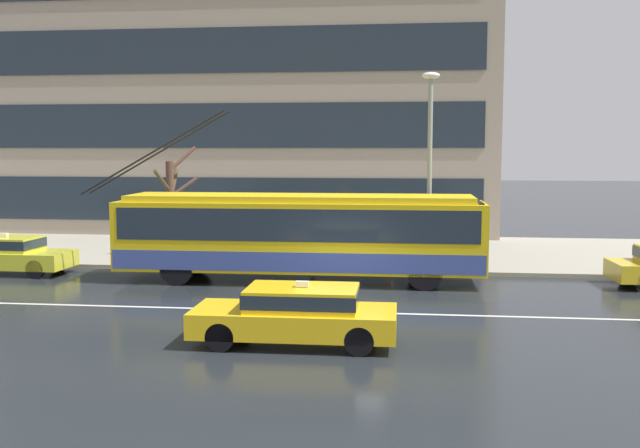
{
  "coord_description": "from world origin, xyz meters",
  "views": [
    {
      "loc": [
        1.79,
        -19.95,
        4.27
      ],
      "look_at": [
        -0.93,
        2.97,
        1.88
      ],
      "focal_mm": 41.13,
      "sensor_mm": 36.0,
      "label": 1
    }
  ],
  "objects_px": {
    "taxi_queued_behind_bus": "(7,253)",
    "pedestrian_walking_past": "(430,220)",
    "trolleybus": "(300,234)",
    "street_tree_bare": "(172,200)",
    "pedestrian_approaching_curb": "(271,214)",
    "pedestrian_at_shelter": "(388,214)",
    "street_lamp": "(430,154)",
    "pedestrian_waiting_by_pole": "(312,216)",
    "taxi_oncoming_near": "(297,312)"
  },
  "relations": [
    {
      "from": "taxi_oncoming_near",
      "to": "pedestrian_walking_past",
      "type": "height_order",
      "value": "pedestrian_walking_past"
    },
    {
      "from": "taxi_oncoming_near",
      "to": "pedestrian_at_shelter",
      "type": "xyz_separation_m",
      "value": [
        1.64,
        12.03,
        1.09
      ]
    },
    {
      "from": "pedestrian_at_shelter",
      "to": "pedestrian_walking_past",
      "type": "xyz_separation_m",
      "value": [
        1.52,
        -1.5,
        -0.04
      ]
    },
    {
      "from": "pedestrian_at_shelter",
      "to": "street_tree_bare",
      "type": "distance_m",
      "value": 8.52
    },
    {
      "from": "taxi_queued_behind_bus",
      "to": "pedestrian_walking_past",
      "type": "xyz_separation_m",
      "value": [
        14.36,
        2.74,
        1.05
      ]
    },
    {
      "from": "pedestrian_approaching_curb",
      "to": "street_lamp",
      "type": "relative_size",
      "value": 0.3
    },
    {
      "from": "pedestrian_approaching_curb",
      "to": "pedestrian_at_shelter",
      "type": "bearing_deg",
      "value": -0.21
    },
    {
      "from": "taxi_queued_behind_bus",
      "to": "pedestrian_walking_past",
      "type": "height_order",
      "value": "pedestrian_walking_past"
    },
    {
      "from": "trolleybus",
      "to": "pedestrian_walking_past",
      "type": "bearing_deg",
      "value": 35.54
    },
    {
      "from": "trolleybus",
      "to": "street_tree_bare",
      "type": "height_order",
      "value": "trolleybus"
    },
    {
      "from": "taxi_oncoming_near",
      "to": "pedestrian_waiting_by_pole",
      "type": "distance_m",
      "value": 11.08
    },
    {
      "from": "taxi_queued_behind_bus",
      "to": "pedestrian_waiting_by_pole",
      "type": "xyz_separation_m",
      "value": [
        10.1,
        3.19,
        1.1
      ]
    },
    {
      "from": "taxi_queued_behind_bus",
      "to": "pedestrian_at_shelter",
      "type": "distance_m",
      "value": 13.57
    },
    {
      "from": "pedestrian_waiting_by_pole",
      "to": "street_lamp",
      "type": "relative_size",
      "value": 0.3
    },
    {
      "from": "taxi_oncoming_near",
      "to": "street_tree_bare",
      "type": "relative_size",
      "value": 1.06
    },
    {
      "from": "pedestrian_at_shelter",
      "to": "pedestrian_walking_past",
      "type": "distance_m",
      "value": 2.14
    },
    {
      "from": "taxi_queued_behind_bus",
      "to": "pedestrian_approaching_curb",
      "type": "height_order",
      "value": "pedestrian_approaching_curb"
    },
    {
      "from": "taxi_queued_behind_bus",
      "to": "pedestrian_approaching_curb",
      "type": "distance_m",
      "value": 9.45
    },
    {
      "from": "trolleybus",
      "to": "taxi_queued_behind_bus",
      "type": "bearing_deg",
      "value": 178.54
    },
    {
      "from": "pedestrian_walking_past",
      "to": "trolleybus",
      "type": "bearing_deg",
      "value": -144.46
    },
    {
      "from": "pedestrian_approaching_curb",
      "to": "street_tree_bare",
      "type": "xyz_separation_m",
      "value": [
        -4.04,
        0.32,
        0.48
      ]
    },
    {
      "from": "taxi_queued_behind_bus",
      "to": "pedestrian_walking_past",
      "type": "relative_size",
      "value": 2.16
    },
    {
      "from": "trolleybus",
      "to": "street_tree_bare",
      "type": "xyz_separation_m",
      "value": [
        -5.83,
        4.84,
        0.68
      ]
    },
    {
      "from": "pedestrian_approaching_curb",
      "to": "taxi_queued_behind_bus",
      "type": "bearing_deg",
      "value": -153.05
    },
    {
      "from": "taxi_queued_behind_bus",
      "to": "pedestrian_at_shelter",
      "type": "height_order",
      "value": "pedestrian_at_shelter"
    },
    {
      "from": "pedestrian_at_shelter",
      "to": "pedestrian_waiting_by_pole",
      "type": "bearing_deg",
      "value": -158.99
    },
    {
      "from": "taxi_oncoming_near",
      "to": "pedestrian_walking_past",
      "type": "relative_size",
      "value": 2.25
    },
    {
      "from": "taxi_queued_behind_bus",
      "to": "street_tree_bare",
      "type": "height_order",
      "value": "street_tree_bare"
    },
    {
      "from": "pedestrian_walking_past",
      "to": "street_lamp",
      "type": "bearing_deg",
      "value": -93.5
    },
    {
      "from": "pedestrian_waiting_by_pole",
      "to": "taxi_oncoming_near",
      "type": "bearing_deg",
      "value": -84.26
    },
    {
      "from": "pedestrian_at_shelter",
      "to": "pedestrian_walking_past",
      "type": "bearing_deg",
      "value": -44.77
    },
    {
      "from": "street_tree_bare",
      "to": "pedestrian_approaching_curb",
      "type": "bearing_deg",
      "value": -4.54
    },
    {
      "from": "taxi_queued_behind_bus",
      "to": "pedestrian_at_shelter",
      "type": "relative_size",
      "value": 2.13
    },
    {
      "from": "street_lamp",
      "to": "trolleybus",
      "type": "bearing_deg",
      "value": -152.64
    },
    {
      "from": "pedestrian_waiting_by_pole",
      "to": "pedestrian_approaching_curb",
      "type": "bearing_deg",
      "value": 148.13
    },
    {
      "from": "trolleybus",
      "to": "pedestrian_waiting_by_pole",
      "type": "xyz_separation_m",
      "value": [
        -0.07,
        3.45,
        0.25
      ]
    },
    {
      "from": "street_lamp",
      "to": "street_tree_bare",
      "type": "height_order",
      "value": "street_lamp"
    },
    {
      "from": "pedestrian_at_shelter",
      "to": "street_lamp",
      "type": "bearing_deg",
      "value": -58.14
    },
    {
      "from": "taxi_queued_behind_bus",
      "to": "pedestrian_waiting_by_pole",
      "type": "relative_size",
      "value": 2.11
    },
    {
      "from": "trolleybus",
      "to": "taxi_oncoming_near",
      "type": "xyz_separation_m",
      "value": [
        1.04,
        -7.53,
        -0.84
      ]
    },
    {
      "from": "street_tree_bare",
      "to": "street_lamp",
      "type": "bearing_deg",
      "value": -15.13
    },
    {
      "from": "taxi_oncoming_near",
      "to": "street_lamp",
      "type": "height_order",
      "value": "street_lamp"
    },
    {
      "from": "taxi_oncoming_near",
      "to": "street_lamp",
      "type": "distance_m",
      "value": 10.7
    },
    {
      "from": "pedestrian_approaching_curb",
      "to": "pedestrian_waiting_by_pole",
      "type": "bearing_deg",
      "value": -31.87
    },
    {
      "from": "street_lamp",
      "to": "street_tree_bare",
      "type": "xyz_separation_m",
      "value": [
        -9.97,
        2.69,
        -1.87
      ]
    },
    {
      "from": "trolleybus",
      "to": "pedestrian_at_shelter",
      "type": "bearing_deg",
      "value": 59.27
    },
    {
      "from": "pedestrian_approaching_curb",
      "to": "pedestrian_walking_past",
      "type": "xyz_separation_m",
      "value": [
        5.98,
        -1.52,
        0.0
      ]
    },
    {
      "from": "trolleybus",
      "to": "street_tree_bare",
      "type": "bearing_deg",
      "value": 140.29
    },
    {
      "from": "pedestrian_waiting_by_pole",
      "to": "street_tree_bare",
      "type": "relative_size",
      "value": 0.48
    },
    {
      "from": "pedestrian_at_shelter",
      "to": "street_tree_bare",
      "type": "bearing_deg",
      "value": 177.73
    }
  ]
}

